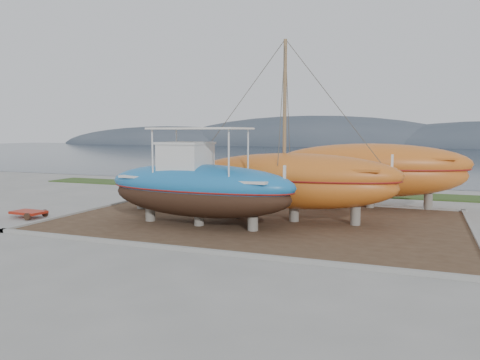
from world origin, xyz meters
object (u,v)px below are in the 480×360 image
at_px(blue_caique, 199,177).
at_px(red_trailer, 29,214).
at_px(white_dinghy, 164,197).
at_px(orange_bare_hull, 371,177).
at_px(orange_sailboat, 295,132).

distance_m(blue_caique, red_trailer, 8.94).
height_order(blue_caique, white_dinghy, blue_caique).
height_order(blue_caique, red_trailer, blue_caique).
bearing_deg(blue_caique, orange_bare_hull, 53.24).
bearing_deg(red_trailer, blue_caique, 9.13).
bearing_deg(orange_sailboat, white_dinghy, 170.08).
bearing_deg(orange_sailboat, blue_caique, -148.93).
height_order(orange_bare_hull, red_trailer, orange_bare_hull).
distance_m(orange_sailboat, red_trailer, 13.39).
height_order(white_dinghy, red_trailer, white_dinghy).
distance_m(white_dinghy, red_trailer, 6.62).
xyz_separation_m(blue_caique, orange_bare_hull, (6.49, 7.75, -0.45)).
xyz_separation_m(white_dinghy, red_trailer, (-4.89, -4.44, -0.52)).
relative_size(orange_sailboat, orange_bare_hull, 0.93).
xyz_separation_m(white_dinghy, orange_sailboat, (7.39, -0.90, 3.47)).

